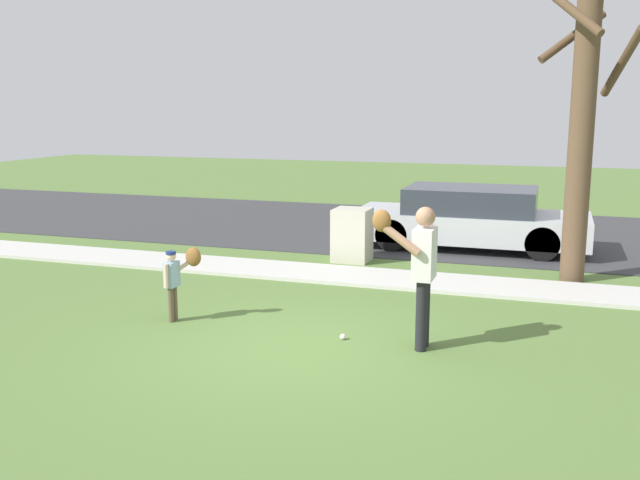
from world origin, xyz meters
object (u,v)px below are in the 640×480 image
object	(u,v)px
person_adult	(420,263)
parked_sedan_silver	(470,218)
baseball	(343,337)
street_tree_near	(583,105)
person_child	(178,273)
utility_cabinet	(352,235)

from	to	relation	value
person_adult	parked_sedan_silver	size ratio (longest dim) A/B	0.37
baseball	street_tree_near	bearing A→B (deg)	56.01
person_child	parked_sedan_silver	world-z (taller)	parked_sedan_silver
person_adult	baseball	bearing A→B (deg)	-0.71
baseball	parked_sedan_silver	xyz separation A→B (m)	(0.81, 6.26, 0.58)
baseball	parked_sedan_silver	bearing A→B (deg)	82.65
person_child	baseball	size ratio (longest dim) A/B	13.58
person_child	street_tree_near	bearing A→B (deg)	38.79
street_tree_near	utility_cabinet	bearing A→B (deg)	175.08
person_child	baseball	world-z (taller)	person_child
baseball	street_tree_near	distance (m)	5.66
utility_cabinet	baseball	bearing A→B (deg)	-75.57
person_adult	person_child	xyz separation A→B (m)	(-3.26, 0.08, -0.39)
baseball	parked_sedan_silver	size ratio (longest dim) A/B	0.02
person_adult	street_tree_near	world-z (taller)	street_tree_near
person_adult	baseball	xyz separation A→B (m)	(-0.95, 0.02, -1.02)
person_child	utility_cabinet	bearing A→B (deg)	75.17
baseball	utility_cabinet	distance (m)	4.57
person_adult	baseball	distance (m)	1.39
utility_cabinet	parked_sedan_silver	xyz separation A→B (m)	(1.94, 1.87, 0.13)
street_tree_near	parked_sedan_silver	bearing A→B (deg)	131.33
person_adult	person_child	world-z (taller)	person_adult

